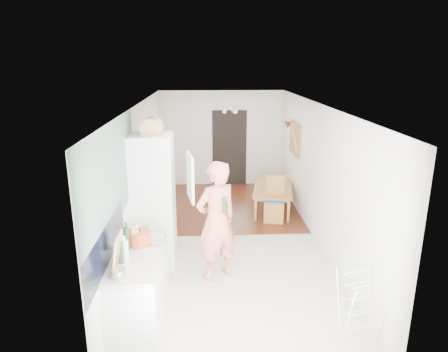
{
  "coord_description": "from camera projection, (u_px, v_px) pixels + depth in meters",
  "views": [
    {
      "loc": [
        -0.42,
        -6.83,
        3.23
      ],
      "look_at": [
        -0.09,
        0.2,
        1.19
      ],
      "focal_mm": 32.0,
      "sensor_mm": 36.0,
      "label": 1
    }
  ],
  "objects": [
    {
      "name": "red_casserole",
      "position": [
        139.0,
        237.0,
        5.19
      ],
      "size": [
        0.33,
        0.33,
        0.19
      ],
      "primitive_type": "cylinder",
      "rotation": [
        0.0,
        0.0,
        -0.03
      ],
      "color": "red",
      "rests_on": "cooker_top"
    },
    {
      "name": "room_shell",
      "position": [
        230.0,
        176.0,
        7.12
      ],
      "size": [
        3.2,
        7.0,
        2.5
      ],
      "primitive_type": null,
      "color": "silver",
      "rests_on": "ground"
    },
    {
      "name": "steel_pan",
      "position": [
        118.0,
        273.0,
        4.42
      ],
      "size": [
        0.19,
        0.19,
        0.09
      ],
      "primitive_type": "cylinder",
      "rotation": [
        0.0,
        0.0,
        -0.1
      ],
      "color": "#B0B1B3",
      "rests_on": "worktop"
    },
    {
      "name": "sage_wall_panel",
      "position": [
        112.0,
        176.0,
        4.96
      ],
      "size": [
        0.02,
        3.0,
        1.3
      ],
      "primitive_type": "cube",
      "color": "slate",
      "rests_on": "room_shell"
    },
    {
      "name": "fridge_interior",
      "position": [
        172.0,
        172.0,
        6.25
      ],
      "size": [
        0.02,
        0.52,
        0.66
      ],
      "primitive_type": "cube",
      "color": "white",
      "rests_on": "room_shell"
    },
    {
      "name": "floor",
      "position": [
        230.0,
        240.0,
        7.47
      ],
      "size": [
        3.2,
        7.0,
        0.01
      ],
      "primitive_type": "cube",
      "color": "beige",
      "rests_on": "ground"
    },
    {
      "name": "fridge_door",
      "position": [
        190.0,
        177.0,
        5.97
      ],
      "size": [
        0.14,
        0.56,
        0.7
      ],
      "primitive_type": "cube",
      "rotation": [
        0.0,
        0.0,
        -1.4
      ],
      "color": "white",
      "rests_on": "room_shell"
    },
    {
      "name": "bottle_a",
      "position": [
        121.0,
        253.0,
        4.69
      ],
      "size": [
        0.07,
        0.07,
        0.27
      ],
      "primitive_type": "cylinder",
      "rotation": [
        0.0,
        0.0,
        -0.11
      ],
      "color": "#1C3E23",
      "rests_on": "worktop"
    },
    {
      "name": "pinboard",
      "position": [
        295.0,
        138.0,
        8.93
      ],
      "size": [
        0.03,
        0.9,
        0.7
      ],
      "primitive_type": "cube",
      "color": "tan",
      "rests_on": "room_shell"
    },
    {
      "name": "fridge_housing",
      "position": [
        153.0,
        201.0,
        6.36
      ],
      "size": [
        0.66,
        0.66,
        2.15
      ],
      "primitive_type": "cube",
      "color": "white",
      "rests_on": "room_shell"
    },
    {
      "name": "range_cooker",
      "position": [
        144.0,
        268.0,
        5.56
      ],
      "size": [
        0.6,
        0.6,
        0.88
      ],
      "primitive_type": "cube",
      "color": "white",
      "rests_on": "room_shell"
    },
    {
      "name": "pepper_mill_front",
      "position": [
        136.0,
        237.0,
        5.15
      ],
      "size": [
        0.08,
        0.08,
        0.24
      ],
      "primitive_type": "cylinder",
      "rotation": [
        0.0,
        0.0,
        -0.25
      ],
      "color": "#DDB472",
      "rests_on": "worktop"
    },
    {
      "name": "bread_bin",
      "position": [
        152.0,
        128.0,
        6.04
      ],
      "size": [
        0.42,
        0.4,
        0.18
      ],
      "primitive_type": null,
      "rotation": [
        0.0,
        0.0,
        -0.25
      ],
      "color": "#DDB472",
      "rests_on": "fridge_housing"
    },
    {
      "name": "stool",
      "position": [
        220.0,
        221.0,
        7.78
      ],
      "size": [
        0.36,
        0.36,
        0.45
      ],
      "primitive_type": null,
      "rotation": [
        0.0,
        0.0,
        -0.03
      ],
      "color": "#AD773C",
      "rests_on": "floor"
    },
    {
      "name": "dining_chair",
      "position": [
        274.0,
        200.0,
        8.22
      ],
      "size": [
        0.47,
        0.47,
        0.94
      ],
      "primitive_type": null,
      "rotation": [
        0.0,
        0.0,
        -0.19
      ],
      "color": "#AD773C",
      "rests_on": "floor"
    },
    {
      "name": "dining_table",
      "position": [
        274.0,
        201.0,
        8.87
      ],
      "size": [
        0.91,
        1.36,
        0.44
      ],
      "primitive_type": "imported",
      "rotation": [
        0.0,
        0.0,
        1.39
      ],
      "color": "#AD773C",
      "rests_on": "floor"
    },
    {
      "name": "person",
      "position": [
        216.0,
        211.0,
        5.9
      ],
      "size": [
        0.95,
        0.85,
        2.18
      ],
      "primitive_type": "imported",
      "rotation": [
        0.0,
        0.0,
        3.67
      ],
      "color": "#E97B69",
      "rests_on": "floor"
    },
    {
      "name": "doorway_recess",
      "position": [
        229.0,
        148.0,
        10.54
      ],
      "size": [
        0.9,
        0.04,
        2.0
      ],
      "primitive_type": "cube",
      "color": "black",
      "rests_on": "room_shell"
    },
    {
      "name": "pinboard_frame",
      "position": [
        294.0,
        138.0,
        8.93
      ],
      "size": [
        0.0,
        0.94,
        0.74
      ],
      "primitive_type": "cube",
      "color": "#AD773C",
      "rests_on": "room_shell"
    },
    {
      "name": "held_bottle",
      "position": [
        224.0,
        205.0,
        5.74
      ],
      "size": [
        0.05,
        0.05,
        0.26
      ],
      "primitive_type": "cylinder",
      "color": "#1C3E23",
      "rests_on": "person"
    },
    {
      "name": "chopping_boards",
      "position": [
        118.0,
        251.0,
        4.57
      ],
      "size": [
        0.07,
        0.31,
        0.42
      ],
      "primitive_type": null,
      "rotation": [
        0.0,
        0.0,
        -0.08
      ],
      "color": "#DDB472",
      "rests_on": "worktop"
    },
    {
      "name": "base_cabinet",
      "position": [
        135.0,
        300.0,
        4.85
      ],
      "size": [
        0.6,
        0.9,
        0.86
      ],
      "primitive_type": "cube",
      "color": "white",
      "rests_on": "room_shell"
    },
    {
      "name": "bottle_c",
      "position": [
        124.0,
        250.0,
        4.79
      ],
      "size": [
        0.12,
        0.12,
        0.24
      ],
      "primitive_type": "cylinder",
      "rotation": [
        0.0,
        0.0,
        0.26
      ],
      "color": "silver",
      "rests_on": "worktop"
    },
    {
      "name": "grey_drape",
      "position": [
        219.0,
        206.0,
        7.67
      ],
      "size": [
        0.41,
        0.41,
        0.17
      ],
      "primitive_type": "cube",
      "rotation": [
        0.0,
        0.0,
        0.07
      ],
      "color": "slate",
      "rests_on": "stool"
    },
    {
      "name": "drying_rack",
      "position": [
        360.0,
        308.0,
        4.71
      ],
      "size": [
        0.51,
        0.49,
        0.83
      ],
      "primitive_type": null,
      "rotation": [
        0.0,
        0.0,
        0.27
      ],
      "color": "white",
      "rests_on": "floor"
    },
    {
      "name": "cooker_top",
      "position": [
        142.0,
        238.0,
        5.43
      ],
      "size": [
        0.6,
        0.6,
        0.04
      ],
      "primitive_type": "cube",
      "color": "#B0B1B3",
      "rests_on": "room_shell"
    },
    {
      "name": "wall_sconce",
      "position": [
        288.0,
        125.0,
        9.5
      ],
      "size": [
        0.18,
        0.18,
        0.16
      ],
      "primitive_type": "cone",
      "color": "maroon",
      "rests_on": "room_shell"
    },
    {
      "name": "wood_floor_overlay",
      "position": [
        225.0,
        205.0,
        9.24
      ],
      "size": [
        3.2,
        3.3,
        0.01
      ],
      "primitive_type": "cube",
      "color": "#562F16",
      "rests_on": "room_shell"
    },
    {
      "name": "pepper_mill_back",
      "position": [
        133.0,
        239.0,
        5.11
      ],
      "size": [
        0.07,
        0.07,
        0.23
      ],
      "primitive_type": "cylinder",
      "rotation": [
        0.0,
        0.0,
        -0.08
      ],
      "color": "#DDB472",
      "rests_on": "worktop"
    },
    {
      "name": "worktop",
      "position": [
        133.0,
        266.0,
        4.72
      ],
      "size": [
        0.62,
        0.92,
        0.06
      ],
      "primitive_type": "cube",
      "color": "beige",
      "rests_on": "room_shell"
    },
    {
      "name": "bottle_b",
      "position": [
        127.0,
        239.0,
        5.03
      ],
      "size": [
        0.07,
        0.07,
        0.3
      ],
      "primitive_type": "cylinder",
      "rotation": [
        0.0,
        0.0,
        -0.0
      ],
      "color": "#1C3E23",
      "rests_on": "worktop"
    },
    {
      "name": "tile_splashback",
      "position": [
        107.0,
        247.0,
        4.63
      ],
      "size": [
        0.02,
        1.9,
        0.5
      ],
      "primitive_type": "cube",
      "color": "black",
      "rests_on": "room_shell"
    }
  ]
}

